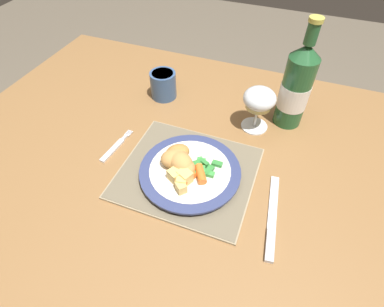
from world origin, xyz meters
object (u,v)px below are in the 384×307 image
object	(u,v)px
wine_glass	(259,101)
drinking_cup	(163,84)
dining_table	(188,175)
dinner_plate	(190,172)
table_knife	(272,223)
fork	(115,148)
bottle	(296,87)

from	to	relation	value
wine_glass	drinking_cup	distance (m)	0.30
dining_table	dinner_plate	size ratio (longest dim) A/B	5.45
wine_glass	drinking_cup	xyz separation A→B (m)	(-0.29, 0.04, -0.05)
dinner_plate	table_knife	distance (m)	0.21
dinner_plate	fork	distance (m)	0.22
dining_table	table_knife	size ratio (longest dim) A/B	6.06
drinking_cup	table_knife	bearing A→B (deg)	-39.54
dinner_plate	fork	size ratio (longest dim) A/B	1.87
dinner_plate	wine_glass	size ratio (longest dim) A/B	1.91
dining_table	wine_glass	bearing A→B (deg)	49.80
fork	dinner_plate	bearing A→B (deg)	-4.45
dining_table	dinner_plate	bearing A→B (deg)	-65.13
dining_table	wine_glass	distance (m)	0.27
dinner_plate	bottle	world-z (taller)	bottle
dining_table	dinner_plate	distance (m)	0.13
drinking_cup	dining_table	bearing A→B (deg)	-51.63
fork	bottle	distance (m)	0.49
dinner_plate	fork	bearing A→B (deg)	175.55
dinner_plate	bottle	size ratio (longest dim) A/B	0.82
dinner_plate	table_knife	world-z (taller)	dinner_plate
fork	wine_glass	world-z (taller)	wine_glass
fork	drinking_cup	distance (m)	0.26
dining_table	fork	size ratio (longest dim) A/B	10.19
dinner_plate	bottle	bearing A→B (deg)	57.56
dining_table	drinking_cup	size ratio (longest dim) A/B	15.94
table_knife	wine_glass	size ratio (longest dim) A/B	1.72
dining_table	table_knife	xyz separation A→B (m)	(0.24, -0.13, 0.09)
dining_table	wine_glass	world-z (taller)	wine_glass
wine_glass	dining_table	bearing A→B (deg)	-130.20
wine_glass	bottle	bearing A→B (deg)	35.44
bottle	drinking_cup	size ratio (longest dim) A/B	3.58
dining_table	drinking_cup	xyz separation A→B (m)	(-0.16, 0.20, 0.13)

